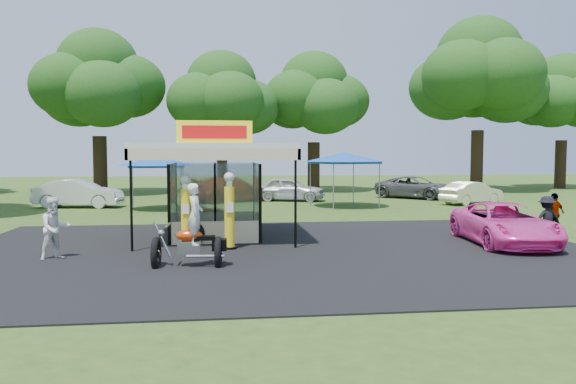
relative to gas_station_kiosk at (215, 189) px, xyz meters
name	(u,v)px	position (x,y,z in m)	size (l,w,h in m)	color
ground	(288,264)	(2.00, -4.99, -1.78)	(120.00, 120.00, 0.00)	#2B4816
asphalt_apron	(280,251)	(2.00, -2.99, -1.76)	(20.00, 14.00, 0.04)	black
gas_station_kiosk	(215,189)	(0.00, 0.00, 0.00)	(5.40, 5.40, 4.18)	white
gas_pump_left	(186,214)	(-0.92, -2.25, -0.64)	(0.44, 0.44, 2.38)	black
gas_pump_right	(229,212)	(0.45, -2.49, -0.59)	(0.46, 0.46, 2.49)	black
motorcycle	(193,234)	(-0.58, -5.08, -0.87)	(2.00, 1.02, 2.35)	black
spare_tires	(190,233)	(-0.82, -1.48, -1.38)	(0.97, 0.58, 0.83)	black
kiosk_car	(216,218)	(0.00, 2.21, -1.30)	(1.13, 2.82, 0.96)	yellow
pink_sedan	(505,224)	(9.57, -2.64, -1.08)	(2.32, 5.04, 1.40)	#FF45B3
spectator_west	(55,228)	(-4.56, -3.47, -0.88)	(0.88, 0.68, 1.81)	white
spectator_east_a	(547,219)	(11.29, -2.30, -0.98)	(1.03, 0.59, 1.60)	black
spectator_east_b	(555,213)	(12.76, -0.46, -1.01)	(0.91, 0.38, 1.55)	gray
bg_car_a	(79,193)	(-7.67, 12.46, -0.99)	(1.67, 4.79, 1.58)	silver
bg_car_b	(232,189)	(0.96, 15.24, -0.99)	(2.23, 5.48, 1.59)	#972D0B
bg_car_c	(289,189)	(4.62, 15.26, -1.01)	(1.83, 4.54, 1.55)	#BCBDC2
bg_car_d	(415,187)	(13.34, 16.24, -1.04)	(2.45, 5.31, 1.48)	#4F4E51
bg_car_e	(471,193)	(15.16, 11.68, -1.10)	(1.43, 4.11, 1.36)	beige
tent_west	(156,162)	(-3.18, 10.72, 0.82)	(4.11, 4.11, 2.88)	gray
tent_east	(344,158)	(7.20, 10.94, 1.02)	(4.43, 4.43, 3.09)	gray
oak_far_b	(98,91)	(-8.64, 23.23, 5.84)	(10.02, 10.02, 11.95)	black
oak_far_c	(222,105)	(0.42, 22.31, 4.83)	(8.84, 8.84, 10.42)	black
oak_far_d	(314,104)	(7.77, 24.47, 5.16)	(9.15, 9.15, 10.89)	black
oak_far_e	(479,83)	(20.82, 22.81, 6.87)	(11.38, 11.38, 13.55)	black
oak_far_f	(563,104)	(29.62, 25.20, 5.48)	(9.39, 9.39, 11.31)	black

